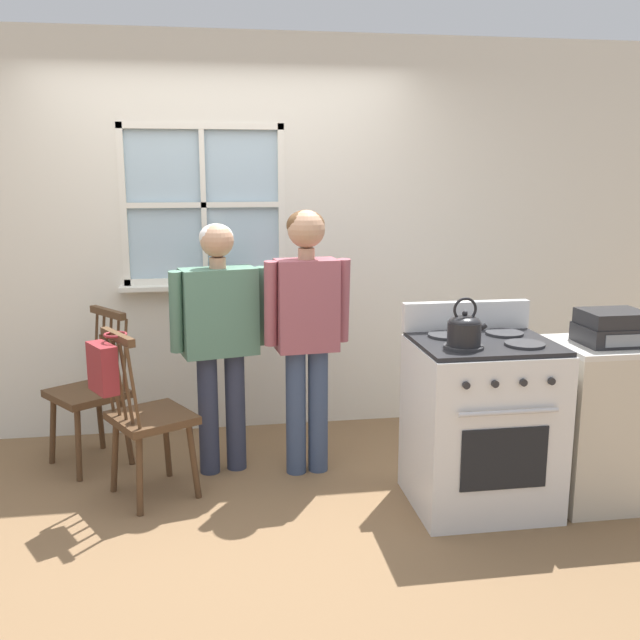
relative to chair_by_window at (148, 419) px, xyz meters
name	(u,v)px	position (x,y,z in m)	size (l,w,h in m)	color
ground_plane	(239,516)	(0.48, -0.32, -0.46)	(16.00, 16.00, 0.00)	brown
wall_back	(226,240)	(0.48, 1.08, 0.88)	(6.40, 0.16, 2.70)	silver
chair_by_window	(148,419)	(0.00, 0.00, 0.00)	(0.55, 0.56, 0.97)	#4C331E
chair_near_wall	(91,394)	(-0.39, 0.53, 0.00)	(0.57, 0.57, 0.97)	#4C331E
person_elderly_left	(219,325)	(0.41, 0.29, 0.46)	(0.60, 0.30, 1.51)	#2D3347
person_teen_center	(307,316)	(0.92, 0.20, 0.52)	(0.52, 0.25, 1.59)	#384766
stove	(481,422)	(1.79, -0.38, 0.02)	(0.73, 0.68, 1.08)	silver
kettle	(464,329)	(1.62, -0.51, 0.57)	(0.21, 0.17, 0.25)	black
potted_plant	(219,273)	(0.43, 0.99, 0.67)	(0.14, 0.14, 0.24)	#42474C
handbag	(103,367)	(-0.21, -0.11, 0.34)	(0.25, 0.24, 0.31)	maroon
side_counter	(602,422)	(2.47, -0.43, -0.01)	(0.55, 0.50, 0.90)	beige
stereo	(612,328)	(2.47, -0.45, 0.53)	(0.34, 0.29, 0.18)	#232326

